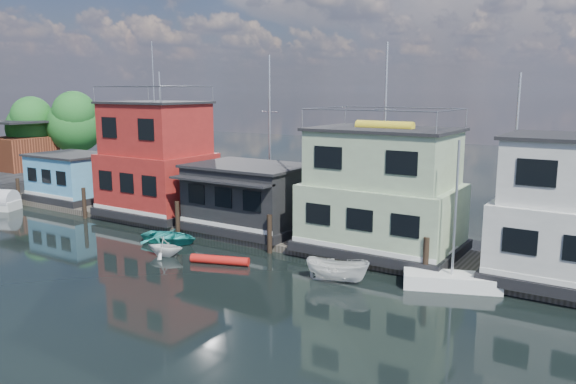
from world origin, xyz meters
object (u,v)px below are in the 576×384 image
Objects in this scene: houseboat_red at (157,161)px; houseboat_green at (382,193)px; dinghy_teal at (170,237)px; houseboat_blue at (72,177)px; motorboat at (337,270)px; red_kayak at (220,260)px; houseboat_dark at (249,197)px; dinghy_white at (165,246)px; day_sailer at (452,280)px.

houseboat_red reaches higher than houseboat_green.
dinghy_teal is (5.29, -4.30, -3.73)m from houseboat_red.
houseboat_blue is 27.05m from motorboat.
motorboat reaches higher than dinghy_teal.
motorboat reaches higher than red_kayak.
houseboat_red is 3.30× the size of dinghy_teal.
dinghy_white is at bearing -98.96° from houseboat_dark.
houseboat_green is at bearing 0.12° from houseboat_dark.
houseboat_blue is 31.51m from day_sailer.
motorboat is 0.99× the size of red_kayak.
motorboat is 0.88× the size of dinghy_teal.
houseboat_green is at bearing -9.29° from motorboat.
dinghy_white is 2.72m from dinghy_teal.
dinghy_teal is (-11.71, -4.30, -3.18)m from houseboat_green.
houseboat_blue reaches higher than dinghy_white.
day_sailer is at bearing -7.71° from houseboat_red.
houseboat_red reaches higher than dinghy_teal.
day_sailer reaches higher than dinghy_white.
day_sailer is 15.23m from dinghy_white.
dinghy_white is (16.49, -6.42, -1.65)m from houseboat_blue.
houseboat_green is at bearing 0.00° from houseboat_red.
motorboat is at bearing -16.81° from houseboat_red.
houseboat_blue is 3.03× the size of dinghy_white.
houseboat_green is (26.50, 0.00, 1.34)m from houseboat_blue.
houseboat_green is (17.00, 0.00, -0.55)m from houseboat_red.
day_sailer is at bearing -4.18° from red_kayak.
houseboat_red is 8.18m from houseboat_dark.
day_sailer is (31.32, -2.95, -1.80)m from houseboat_blue.
houseboat_red is at bearing 63.84° from motorboat.
dinghy_teal is at bearing 163.21° from day_sailer.
day_sailer is 11.74m from red_kayak.
houseboat_red is at bearing 150.85° from day_sailer.
houseboat_red is 3.72× the size of red_kayak.
houseboat_green reaches higher than red_kayak.
houseboat_green is at bearing 23.38° from red_kayak.
houseboat_dark is at bearing 93.75° from red_kayak.
houseboat_red is 17.01m from houseboat_green.
red_kayak is (-11.35, -2.99, -0.18)m from day_sailer.
houseboat_green is at bearing 0.00° from houseboat_blue.
day_sailer reaches higher than red_kayak.
houseboat_green is 6.47m from day_sailer.
houseboat_dark is 2.32× the size of red_kayak.
houseboat_green is (9.00, 0.02, 1.13)m from houseboat_dark.
houseboat_dark is (8.00, -0.02, -1.69)m from houseboat_red.
day_sailer is at bearing -91.94° from dinghy_white.
houseboat_red reaches higher than dinghy_white.
houseboat_blue is at bearing 53.65° from dinghy_white.
houseboat_green is 9.43m from red_kayak.
red_kayak is (2.47, -5.92, -2.18)m from houseboat_dark.
houseboat_red reaches higher than motorboat.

